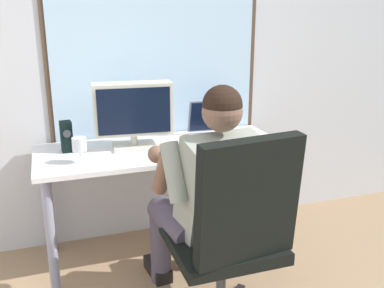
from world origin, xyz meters
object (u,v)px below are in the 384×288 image
(laptop, at_px, (216,128))
(person_seated, at_px, (209,194))
(desk_speaker, at_px, (66,136))
(wine_glass, at_px, (79,146))
(desk, at_px, (162,162))
(office_chair, at_px, (235,227))
(crt_monitor, at_px, (133,110))
(coffee_mug, at_px, (188,144))

(laptop, bearing_deg, person_seated, -114.35)
(person_seated, distance_m, desk_speaker, 0.95)
(wine_glass, xyz_separation_m, desk_speaker, (-0.06, 0.24, -0.01))
(desk, height_order, person_seated, person_seated)
(office_chair, distance_m, person_seated, 0.27)
(office_chair, relative_size, wine_glass, 7.12)
(office_chair, xyz_separation_m, crt_monitor, (-0.28, 0.89, 0.38))
(desk, bearing_deg, person_seated, -80.79)
(coffee_mug, bearing_deg, crt_monitor, 148.34)
(wine_glass, height_order, coffee_mug, wine_glass)
(office_chair, xyz_separation_m, coffee_mug, (0.01, 0.71, 0.19))
(desk, distance_m, crt_monitor, 0.37)
(crt_monitor, relative_size, coffee_mug, 5.12)
(crt_monitor, bearing_deg, coffee_mug, -31.66)
(crt_monitor, relative_size, desk_speaker, 2.59)
(desk_speaker, height_order, coffee_mug, desk_speaker)
(desk_speaker, distance_m, coffee_mug, 0.72)
(coffee_mug, bearing_deg, wine_glass, -179.09)
(laptop, bearing_deg, coffee_mug, -141.07)
(laptop, xyz_separation_m, coffee_mug, (-0.27, -0.22, -0.02))
(desk, relative_size, crt_monitor, 3.19)
(laptop, bearing_deg, desk, -167.64)
(wine_glass, distance_m, desk_speaker, 0.24)
(crt_monitor, relative_size, laptop, 1.28)
(wine_glass, bearing_deg, desk_speaker, 103.07)
(crt_monitor, bearing_deg, person_seated, -67.90)
(office_chair, relative_size, desk_speaker, 5.65)
(crt_monitor, bearing_deg, desk, -16.62)
(desk, height_order, wine_glass, wine_glass)
(office_chair, height_order, crt_monitor, crt_monitor)
(desk, bearing_deg, laptop, 12.36)
(wine_glass, bearing_deg, laptop, 14.16)
(desk_speaker, bearing_deg, person_seated, -46.16)
(laptop, height_order, coffee_mug, laptop)
(person_seated, xyz_separation_m, crt_monitor, (-0.25, 0.62, 0.32))
(laptop, bearing_deg, wine_glass, -165.84)
(crt_monitor, relative_size, wine_glass, 3.27)
(person_seated, xyz_separation_m, laptop, (0.30, 0.66, 0.15))
(person_seated, relative_size, wine_glass, 8.34)
(person_seated, xyz_separation_m, coffee_mug, (0.03, 0.45, 0.13))
(desk, relative_size, laptop, 4.09)
(office_chair, bearing_deg, desk, 98.12)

